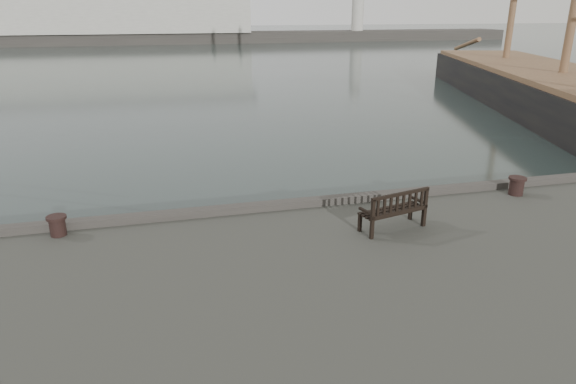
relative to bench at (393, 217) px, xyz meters
name	(u,v)px	position (x,y,z in m)	size (l,w,h in m)	color
ground	(304,259)	(-1.48, 2.01, -1.85)	(400.00, 400.00, 0.00)	black
breakwater	(142,20)	(-6.04, 94.01, 2.45)	(140.00, 9.50, 12.20)	#383530
bench	(393,217)	(0.00, 0.00, 0.00)	(1.65, 0.89, 0.90)	black
bollard_left	(57,226)	(-7.21, 1.51, -0.06)	(0.43, 0.43, 0.45)	black
bollard_right	(517,186)	(4.17, 1.27, -0.05)	(0.46, 0.46, 0.48)	black
tall_ship_main	(558,101)	(19.75, 17.51, -1.14)	(18.13, 37.25, 27.56)	black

